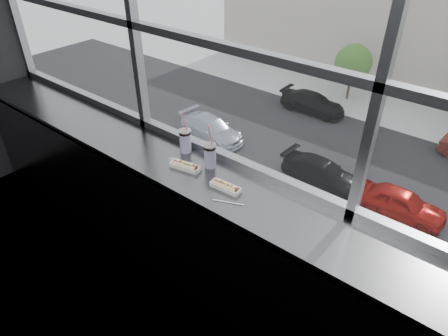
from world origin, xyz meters
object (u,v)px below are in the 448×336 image
Objects in this scene: hotdog_tray_right at (226,186)px; tree_left at (353,63)px; wrapper at (173,159)px; car_near_b at (323,169)px; hotdog_tray_left at (185,166)px; car_near_c at (402,200)px; soda_cup_left at (185,140)px; loose_straw at (228,202)px; car_near_a at (211,125)px; car_far_a at (313,100)px; soda_cup_right at (210,155)px.

tree_left is (-9.77, 28.31, -9.06)m from hotdog_tray_right.
hotdog_tray_right reaches higher than wrapper.
car_near_b is at bearing 106.25° from hotdog_tray_right.
car_near_c is at bearing 82.43° from hotdog_tray_left.
soda_cup_left is 1.69× the size of loose_straw.
tree_left is at bearing 33.44° from car_near_c.
car_near_b is at bearing -82.07° from car_near_a.
car_far_a is at bearing 34.61° from car_near_b.
wrapper is at bearing -157.84° from car_far_a.
hotdog_tray_right is at bearing 111.56° from loose_straw.
car_far_a is 12.34m from car_near_c.
soda_cup_left is 30.95m from tree_left.
soda_cup_left is 0.06× the size of car_near_a.
soda_cup_right is 1.68× the size of loose_straw.
hotdog_tray_right is 0.04× the size of car_far_a.
hotdog_tray_left is 31.15m from tree_left.
loose_straw is 0.04× the size of car_near_c.
car_far_a is at bearing 91.08° from loose_straw.
soda_cup_right is 0.06× the size of car_near_a.
car_near_a is 1.30× the size of tree_left.
car_near_c is (-0.89, 16.28, -11.05)m from wrapper.
car_near_c is (9.40, -8.00, 0.03)m from car_far_a.
hotdog_tray_left is 0.21m from soda_cup_right.
wrapper is (-0.67, 0.14, 0.01)m from loose_straw.
car_near_c is at bearing 93.12° from wrapper.
soda_cup_left is 1.01× the size of soda_cup_right.
car_near_a is at bearing 130.04° from wrapper.
tree_left is at bearing 20.75° from car_near_b.
soda_cup_right is at bearing -177.14° from car_near_c.
wrapper is 0.01× the size of car_near_c.
hotdog_tray_left reaches higher than loose_straw.
hotdog_tray_left is 1.16× the size of loose_straw.
car_far_a is (-10.85, 24.31, -11.09)m from hotdog_tray_right.
soda_cup_left is at bearing -158.81° from car_near_b.
car_near_a is (-13.96, 16.15, -11.17)m from soda_cup_right.
hotdog_tray_right is 0.62m from soda_cup_left.
loose_straw is at bearing -156.64° from car_far_a.
car_near_b is at bearing 87.03° from loose_straw.
car_near_a is at bearing 119.10° from hotdog_tray_left.
soda_cup_left is 19.61m from car_near_c.
car_far_a is at bearing 48.31° from car_near_c.
soda_cup_left reaches higher than hotdog_tray_left.
hotdog_tray_left is 2.88× the size of wrapper.
loose_straw is 0.04× the size of car_far_a.
soda_cup_left is at bearing -157.73° from car_far_a.
wrapper is 20.41m from car_near_b.
soda_cup_right is 4.16× the size of wrapper.
tree_left is (1.08, 4.00, 2.03)m from car_far_a.
soda_cup_right reaches higher than hotdog_tray_left.
hotdog_tray_left reaches higher than wrapper.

